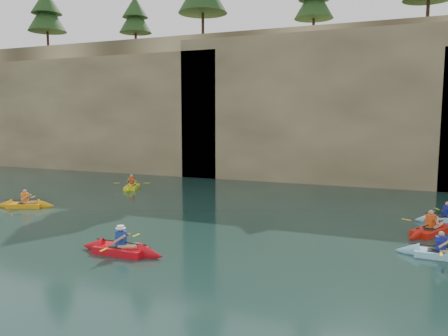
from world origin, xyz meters
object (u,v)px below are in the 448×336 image
at_px(kayaker_orange, 25,205).
at_px(kayaker_red_far, 430,230).
at_px(kayaker_ltblue_near, 440,254).
at_px(main_kayaker, 121,249).

distance_m(kayaker_orange, kayaker_red_far, 20.53).
bearing_deg(kayaker_red_far, kayaker_ltblue_near, -148.16).
relative_size(kayaker_orange, kayaker_red_far, 0.95).
distance_m(main_kayaker, kayaker_orange, 10.85).
bearing_deg(kayaker_ltblue_near, kayaker_orange, -178.82).
relative_size(main_kayaker, kayaker_orange, 1.06).
height_order(kayaker_orange, kayaker_ltblue_near, kayaker_orange).
xyz_separation_m(kayaker_orange, kayaker_red_far, (20.40, 2.34, 0.01)).
bearing_deg(main_kayaker, kayaker_orange, 153.77).
bearing_deg(kayaker_ltblue_near, kayaker_red_far, 96.40).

